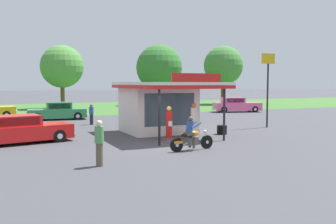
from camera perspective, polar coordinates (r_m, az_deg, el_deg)
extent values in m
plane|color=#424247|center=(19.18, 0.04, -4.90)|extent=(300.00, 300.00, 0.00)
cube|color=#3D6B2D|center=(47.97, -15.03, 0.55)|extent=(120.00, 24.00, 0.01)
cube|color=silver|center=(23.71, -1.59, 0.52)|extent=(4.00, 3.73, 2.99)
cube|color=#384C56|center=(22.02, 0.28, 0.38)|extent=(3.20, 0.05, 1.91)
cube|color=silver|center=(22.29, -0.10, 4.33)|extent=(4.70, 7.22, 0.16)
cube|color=red|center=(22.29, -0.10, 3.86)|extent=(4.70, 7.22, 0.18)
cube|color=red|center=(19.09, 4.37, 5.20)|extent=(2.80, 0.08, 0.44)
cylinder|color=black|center=(20.44, 8.50, -0.15)|extent=(0.12, 0.12, 2.99)
cylinder|color=black|center=(18.65, -1.33, -0.53)|extent=(0.12, 0.12, 2.99)
cube|color=slate|center=(20.49, 0.15, -4.16)|extent=(0.44, 0.44, 0.10)
cylinder|color=red|center=(20.39, 0.15, -1.95)|extent=(0.34, 0.34, 1.49)
cube|color=white|center=(20.22, 0.36, -1.79)|extent=(0.22, 0.02, 0.28)
sphere|color=#EACC4C|center=(20.31, 0.15, 0.53)|extent=(0.26, 0.26, 0.26)
cube|color=slate|center=(21.16, 3.88, -3.90)|extent=(0.44, 0.44, 0.10)
cylinder|color=silver|center=(21.06, 3.89, -1.56)|extent=(0.34, 0.34, 1.64)
cube|color=white|center=(20.89, 4.13, -1.38)|extent=(0.22, 0.02, 0.28)
sphere|color=orange|center=(20.98, 3.91, 1.05)|extent=(0.26, 0.26, 0.26)
cylinder|color=black|center=(17.96, 5.87, -4.53)|extent=(0.65, 0.17, 0.64)
cylinder|color=silver|center=(17.96, 5.87, -4.53)|extent=(0.17, 0.14, 0.16)
cylinder|color=black|center=(17.00, 1.31, -5.01)|extent=(0.65, 0.17, 0.64)
cylinder|color=silver|center=(17.00, 1.31, -5.01)|extent=(0.17, 0.14, 0.16)
ellipsoid|color=orange|center=(17.46, 3.93, -3.25)|extent=(0.58, 0.30, 0.24)
cube|color=#59595E|center=(17.48, 3.79, -4.43)|extent=(0.47, 0.29, 0.36)
cube|color=black|center=(17.27, 2.98, -3.53)|extent=(0.51, 0.31, 0.10)
cylinder|color=silver|center=(17.86, 5.63, -3.67)|extent=(0.37, 0.11, 0.71)
cylinder|color=silver|center=(17.74, 5.32, -2.48)|extent=(0.12, 0.70, 0.04)
sphere|color=silver|center=(17.82, 5.58, -2.97)|extent=(0.16, 0.16, 0.16)
cube|color=orange|center=(17.01, 1.46, -4.60)|extent=(0.46, 0.23, 0.12)
cylinder|color=silver|center=(17.39, 2.44, -4.93)|extent=(0.71, 0.16, 0.18)
cube|color=brown|center=(17.30, 3.17, -3.31)|extent=(0.44, 0.38, 0.14)
cylinder|color=brown|center=(17.60, 3.41, -4.50)|extent=(0.15, 0.24, 0.56)
cylinder|color=brown|center=(17.34, 4.02, -4.63)|extent=(0.15, 0.24, 0.56)
cylinder|color=#2D4C8C|center=(17.28, 3.29, -2.27)|extent=(0.45, 0.37, 0.60)
sphere|color=brown|center=(17.28, 3.46, -1.02)|extent=(0.22, 0.22, 0.22)
cylinder|color=#2D4C8C|center=(17.57, 3.56, -1.89)|extent=(0.54, 0.15, 0.31)
cylinder|color=#2D4C8C|center=(17.25, 4.32, -2.01)|extent=(0.54, 0.15, 0.31)
cube|color=red|center=(20.80, -21.36, -2.93)|extent=(5.31, 2.78, 0.75)
cube|color=red|center=(20.67, -22.02, -1.21)|extent=(2.53, 1.99, 0.53)
cube|color=#283847|center=(20.97, -19.09, -1.05)|extent=(0.32, 1.36, 0.43)
cube|color=#283847|center=(21.41, -22.54, -1.04)|extent=(1.88, 0.43, 0.41)
cube|color=#283847|center=(19.94, -21.48, -1.39)|extent=(1.88, 0.43, 0.41)
cube|color=silver|center=(21.63, -14.78, -3.19)|extent=(0.47, 1.67, 0.18)
sphere|color=white|center=(22.12, -15.32, -2.27)|extent=(0.18, 0.18, 0.18)
sphere|color=white|center=(21.07, -14.20, -2.57)|extent=(0.18, 0.18, 0.18)
cylinder|color=black|center=(22.10, -17.60, -3.01)|extent=(0.69, 0.33, 0.66)
cylinder|color=silver|center=(22.10, -17.60, -3.01)|extent=(0.34, 0.28, 0.30)
cylinder|color=black|center=(20.56, -16.11, -3.52)|extent=(0.69, 0.33, 0.66)
cylinder|color=silver|center=(20.56, -16.11, -3.52)|extent=(0.34, 0.28, 0.30)
cube|color=#2D844C|center=(33.32, -16.44, -0.18)|extent=(4.85, 2.23, 0.73)
cube|color=#2D844C|center=(33.29, -16.17, 0.94)|extent=(2.15, 1.82, 0.57)
cube|color=#283847|center=(33.23, -17.88, 0.90)|extent=(0.14, 1.49, 0.46)
cube|color=#283847|center=(32.47, -16.06, 0.86)|extent=(1.73, 0.15, 0.44)
cube|color=#283847|center=(34.11, -16.28, 1.02)|extent=(1.73, 0.15, 0.44)
cube|color=silver|center=(33.26, -20.55, -0.71)|extent=(0.25, 1.82, 0.18)
cube|color=silver|center=(33.60, -12.35, -0.48)|extent=(0.25, 1.82, 0.18)
sphere|color=white|center=(32.63, -20.58, -0.31)|extent=(0.18, 0.18, 0.18)
sphere|color=white|center=(33.85, -20.58, -0.15)|extent=(0.18, 0.18, 0.18)
cylinder|color=black|center=(32.38, -19.15, -0.75)|extent=(0.67, 0.25, 0.66)
cylinder|color=silver|center=(32.38, -19.15, -0.75)|extent=(0.31, 0.24, 0.30)
cylinder|color=black|center=(34.16, -19.23, -0.50)|extent=(0.67, 0.25, 0.66)
cylinder|color=silver|center=(34.16, -19.23, -0.50)|extent=(0.31, 0.24, 0.30)
cylinder|color=black|center=(32.61, -13.50, -0.60)|extent=(0.67, 0.25, 0.66)
cylinder|color=silver|center=(32.61, -13.50, -0.60)|extent=(0.31, 0.24, 0.30)
cylinder|color=black|center=(34.38, -13.87, -0.35)|extent=(0.67, 0.25, 0.66)
cylinder|color=silver|center=(34.38, -13.87, -0.35)|extent=(0.31, 0.24, 0.30)
cube|color=silver|center=(37.04, -22.11, -0.26)|extent=(0.28, 1.79, 0.18)
sphere|color=white|center=(37.61, -22.23, 0.31)|extent=(0.18, 0.18, 0.18)
sphere|color=white|center=(36.42, -21.98, 0.20)|extent=(0.18, 0.18, 0.18)
cylinder|color=black|center=(37.80, -23.55, -0.17)|extent=(0.68, 0.26, 0.66)
cylinder|color=silver|center=(37.80, -23.55, -0.17)|extent=(0.32, 0.25, 0.30)
cylinder|color=black|center=(36.06, -23.24, -0.36)|extent=(0.68, 0.26, 0.66)
cylinder|color=silver|center=(36.06, -23.24, -0.36)|extent=(0.32, 0.25, 0.30)
cube|color=#E55993|center=(41.17, 10.41, 0.83)|extent=(5.30, 3.17, 0.82)
cube|color=#E55993|center=(40.99, 9.84, 1.79)|extent=(2.60, 2.18, 0.56)
cube|color=#283847|center=(41.34, 11.28, 1.79)|extent=(0.44, 1.38, 0.44)
cube|color=#283847|center=(41.75, 9.50, 1.84)|extent=(1.83, 0.57, 0.42)
cube|color=#283847|center=(40.24, 10.18, 1.74)|extent=(1.83, 0.57, 0.42)
cube|color=silver|center=(42.05, 13.66, 0.46)|extent=(0.61, 1.70, 0.18)
cube|color=silver|center=(40.46, 7.01, 0.40)|extent=(0.61, 1.70, 0.18)
sphere|color=white|center=(42.58, 13.39, 0.96)|extent=(0.18, 0.18, 0.18)
sphere|color=white|center=(41.49, 13.98, 0.86)|extent=(0.18, 0.18, 0.18)
cylinder|color=black|center=(42.55, 12.20, 0.57)|extent=(0.69, 0.38, 0.66)
cylinder|color=silver|center=(42.55, 12.20, 0.57)|extent=(0.35, 0.30, 0.30)
cylinder|color=black|center=(40.95, 13.03, 0.41)|extent=(0.69, 0.38, 0.66)
cylinder|color=silver|center=(40.95, 13.03, 0.41)|extent=(0.35, 0.30, 0.30)
cylinder|color=black|center=(41.50, 7.81, 0.53)|extent=(0.69, 0.38, 0.66)
cylinder|color=silver|center=(41.50, 7.81, 0.53)|extent=(0.35, 0.30, 0.30)
cylinder|color=black|center=(39.86, 8.48, 0.37)|extent=(0.69, 0.38, 0.66)
cylinder|color=silver|center=(39.86, 8.48, 0.37)|extent=(0.35, 0.30, 0.30)
cylinder|color=black|center=(28.71, -11.50, -1.11)|extent=(0.26, 0.26, 0.78)
cylinder|color=#2D4C8C|center=(28.65, -11.52, 0.22)|extent=(0.34, 0.34, 0.55)
sphere|color=brown|center=(28.63, -11.53, 0.98)|extent=(0.21, 0.21, 0.21)
cylinder|color=brown|center=(14.34, -10.33, -6.37)|extent=(0.26, 0.26, 0.88)
cylinder|color=#4C8C4C|center=(14.22, -10.38, -3.41)|extent=(0.34, 0.34, 0.62)
sphere|color=beige|center=(14.17, -10.40, -1.69)|extent=(0.24, 0.24, 0.24)
cylinder|color=brown|center=(56.15, 8.33, 2.99)|extent=(0.62, 0.62, 3.53)
sphere|color=#427F38|center=(56.19, 8.37, 6.99)|extent=(5.74, 5.74, 5.74)
sphere|color=#427F38|center=(55.62, 7.96, 6.43)|extent=(2.98, 2.98, 2.98)
cylinder|color=brown|center=(47.58, -15.66, 2.41)|extent=(0.50, 0.50, 3.17)
sphere|color=#4C893D|center=(47.60, -15.74, 6.65)|extent=(5.16, 5.16, 5.16)
cylinder|color=brown|center=(53.18, -1.34, 2.58)|extent=(0.43, 0.43, 2.82)
sphere|color=#33702D|center=(53.20, -1.34, 6.71)|extent=(6.45, 6.45, 6.45)
sphere|color=#33702D|center=(53.56, -1.08, 6.00)|extent=(3.96, 3.96, 3.96)
cylinder|color=black|center=(27.16, 14.82, 2.40)|extent=(0.12, 0.12, 4.44)
cube|color=gold|center=(27.20, 14.93, 7.81)|extent=(1.10, 0.08, 0.70)
cylinder|color=black|center=(23.13, 8.15, -3.12)|extent=(0.60, 0.60, 0.18)
cylinder|color=black|center=(23.11, 8.16, -2.68)|extent=(0.60, 0.60, 0.18)
cylinder|color=black|center=(23.09, 8.16, -2.24)|extent=(0.60, 0.60, 0.18)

